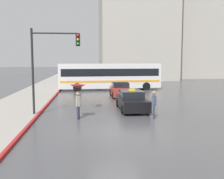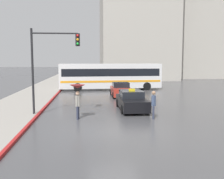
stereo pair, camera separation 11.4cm
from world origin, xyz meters
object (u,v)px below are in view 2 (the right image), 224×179
object	(u,v)px
taxi	(132,101)
traffic_light	(51,56)
city_bus	(110,75)
pedestrian_with_umbrella	(78,92)
sedan_red	(121,90)
pedestrian_man	(154,103)

from	to	relation	value
taxi	traffic_light	distance (m)	6.53
city_bus	pedestrian_with_umbrella	bearing A→B (deg)	-15.32
sedan_red	traffic_light	size ratio (longest dim) A/B	0.72
pedestrian_man	traffic_light	bearing A→B (deg)	-89.53
taxi	sedan_red	world-z (taller)	taxi
taxi	sedan_red	xyz separation A→B (m)	(0.12, 7.22, 0.00)
pedestrian_with_umbrella	traffic_light	distance (m)	3.06
city_bus	pedestrian_man	distance (m)	16.81
traffic_light	taxi	bearing A→B (deg)	15.51
traffic_light	city_bus	bearing A→B (deg)	71.40
city_bus	traffic_light	distance (m)	16.12
city_bus	traffic_light	xyz separation A→B (m)	(-5.10, -15.15, 2.08)
taxi	city_bus	distance (m)	13.68
pedestrian_man	city_bus	bearing A→B (deg)	-161.20
taxi	pedestrian_with_umbrella	world-z (taller)	pedestrian_with_umbrella
sedan_red	pedestrian_with_umbrella	distance (m)	10.80
taxi	sedan_red	distance (m)	7.22
taxi	sedan_red	bearing A→B (deg)	-90.97
taxi	pedestrian_man	bearing A→B (deg)	104.96
taxi	pedestrian_with_umbrella	size ratio (longest dim) A/B	2.17
taxi	pedestrian_man	size ratio (longest dim) A/B	2.65
taxi	traffic_light	world-z (taller)	traffic_light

